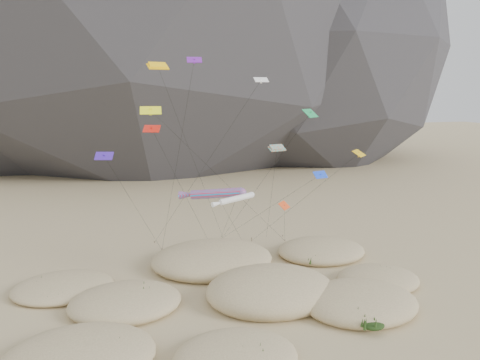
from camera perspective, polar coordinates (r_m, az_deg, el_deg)
name	(u,v)px	position (r m, az deg, el deg)	size (l,w,h in m)	color
ground	(259,312)	(52.04, 2.29, -15.80)	(500.00, 500.00, 0.00)	#CCB789
dunes	(236,288)	(55.92, -0.47, -12.97)	(47.91, 34.93, 4.35)	#CCB789
dune_grass	(245,292)	(54.66, 0.55, -13.47)	(42.62, 27.79, 1.45)	black
kite_stakes	(228,242)	(73.56, -1.48, -7.51)	(20.37, 5.00, 0.30)	#3F2D1E
rainbow_tube_kite	(214,194)	(58.61, -3.20, -1.67)	(11.34, 12.07, 11.60)	#F41937
white_tube_kite	(234,199)	(54.47, -0.68, -2.36)	(5.68, 16.27, 11.48)	silver
orange_parafoil	(159,69)	(58.04, -9.85, 13.20)	(12.10, 11.03, 26.69)	yellow
multi_parafoil	(277,149)	(58.08, 4.52, 3.73)	(5.23, 15.36, 16.81)	#FF4E1A
delta_kites	(246,137)	(58.14, 0.76, 5.32)	(34.91, 19.57, 27.27)	blue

